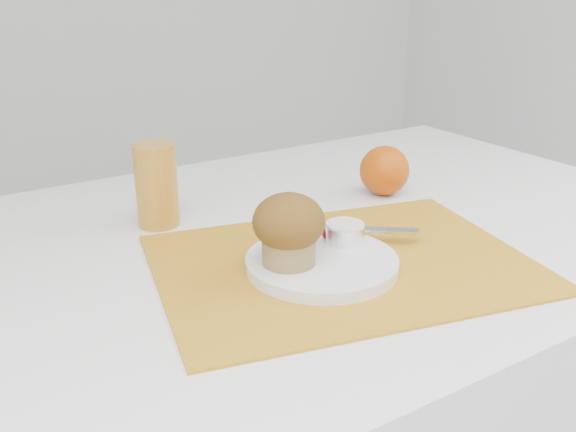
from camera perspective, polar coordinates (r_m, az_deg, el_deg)
table at (r=1.16m, az=2.27°, el=-18.32°), size 1.20×0.80×0.75m
placemat at (r=0.84m, az=4.87°, el=-4.19°), size 0.54×0.45×0.00m
plate at (r=0.82m, az=3.02°, el=-4.20°), size 0.22×0.22×0.02m
ramekin at (r=0.86m, az=5.08°, el=-1.54°), size 0.06×0.06×0.02m
cream at (r=0.85m, az=5.11°, el=-0.84°), size 0.05×0.05×0.01m
raspberry_near at (r=0.85m, az=1.86°, el=-1.92°), size 0.02×0.02×0.02m
raspberry_far at (r=0.86m, az=3.75°, el=-1.61°), size 0.02×0.02×0.02m
butter_knife at (r=0.90m, az=5.52°, el=-1.18°), size 0.16×0.13×0.00m
orange at (r=1.10m, az=8.56°, el=4.01°), size 0.08×0.08×0.08m
juice_glass at (r=0.97m, az=-11.62°, el=2.70°), size 0.07×0.07×0.13m
muffin at (r=0.78m, az=0.06°, el=-1.06°), size 0.09×0.09×0.09m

